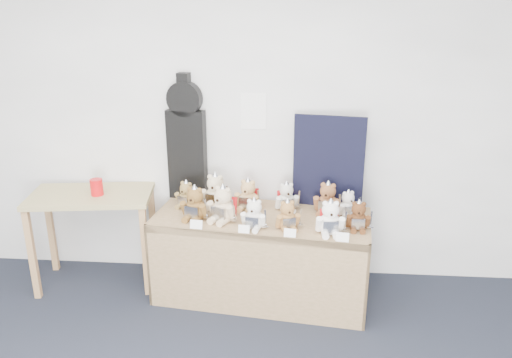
# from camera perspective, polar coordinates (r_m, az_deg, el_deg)

# --- Properties ---
(room_shell) EXTENTS (6.00, 6.00, 6.00)m
(room_shell) POSITION_cam_1_polar(r_m,az_deg,el_deg) (4.11, -0.31, 7.75)
(room_shell) COLOR white
(room_shell) RESTS_ON floor
(display_table) EXTENTS (1.76, 0.90, 0.70)m
(display_table) POSITION_cam_1_polar(r_m,az_deg,el_deg) (3.94, 0.46, -6.66)
(display_table) COLOR olive
(display_table) RESTS_ON floor
(side_table) EXTENTS (1.04, 0.67, 0.81)m
(side_table) POSITION_cam_1_polar(r_m,az_deg,el_deg) (4.35, -18.21, -3.17)
(side_table) COLOR tan
(side_table) RESTS_ON floor
(guitar_case) EXTENTS (0.33, 0.14, 1.06)m
(guitar_case) POSITION_cam_1_polar(r_m,az_deg,el_deg) (4.19, -7.96, 4.57)
(guitar_case) COLOR black
(guitar_case) RESTS_ON display_table
(navy_board) EXTENTS (0.56, 0.11, 0.76)m
(navy_board) POSITION_cam_1_polar(r_m,az_deg,el_deg) (4.04, 8.28, 1.92)
(navy_board) COLOR black
(navy_board) RESTS_ON display_table
(red_cup) EXTENTS (0.10, 0.10, 0.13)m
(red_cup) POSITION_cam_1_polar(r_m,az_deg,el_deg) (4.23, -17.75, -0.90)
(red_cup) COLOR red
(red_cup) RESTS_ON side_table
(teddy_front_far_left) EXTENTS (0.24, 0.22, 0.30)m
(teddy_front_far_left) POSITION_cam_1_polar(r_m,az_deg,el_deg) (3.86, -7.01, -2.93)
(teddy_front_far_left) COLOR brown
(teddy_front_far_left) RESTS_ON display_table
(teddy_front_left) EXTENTS (0.25, 0.25, 0.32)m
(teddy_front_left) POSITION_cam_1_polar(r_m,az_deg,el_deg) (3.81, -3.81, -3.04)
(teddy_front_left) COLOR beige
(teddy_front_left) RESTS_ON display_table
(teddy_front_centre) EXTENTS (0.21, 0.19, 0.26)m
(teddy_front_centre) POSITION_cam_1_polar(r_m,az_deg,el_deg) (3.68, -0.23, -4.16)
(teddy_front_centre) COLOR white
(teddy_front_centre) RESTS_ON display_table
(teddy_front_right) EXTENTS (0.21, 0.19, 0.25)m
(teddy_front_right) POSITION_cam_1_polar(r_m,az_deg,el_deg) (3.68, 3.63, -4.27)
(teddy_front_right) COLOR #9F6E3C
(teddy_front_right) RESTS_ON display_table
(teddy_front_far_right) EXTENTS (0.24, 0.20, 0.29)m
(teddy_front_far_right) POSITION_cam_1_polar(r_m,az_deg,el_deg) (3.64, 8.47, -4.54)
(teddy_front_far_right) COLOR white
(teddy_front_far_right) RESTS_ON display_table
(teddy_front_end) EXTENTS (0.20, 0.17, 0.25)m
(teddy_front_end) POSITION_cam_1_polar(r_m,az_deg,el_deg) (3.74, 11.61, -4.26)
(teddy_front_end) COLOR #56331D
(teddy_front_end) RESTS_ON display_table
(teddy_back_left) EXTENTS (0.26, 0.23, 0.32)m
(teddy_back_left) POSITION_cam_1_polar(r_m,az_deg,el_deg) (4.07, -4.68, -1.55)
(teddy_back_left) COLOR beige
(teddy_back_left) RESTS_ON display_table
(teddy_back_centre_left) EXTENTS (0.23, 0.22, 0.28)m
(teddy_back_centre_left) POSITION_cam_1_polar(r_m,az_deg,el_deg) (4.03, -0.93, -1.94)
(teddy_back_centre_left) COLOR tan
(teddy_back_centre_left) RESTS_ON display_table
(teddy_back_centre_right) EXTENTS (0.22, 0.20, 0.26)m
(teddy_back_centre_right) POSITION_cam_1_polar(r_m,az_deg,el_deg) (4.02, 3.50, -2.16)
(teddy_back_centre_right) COLOR silver
(teddy_back_centre_right) RESTS_ON display_table
(teddy_back_right) EXTENTS (0.24, 0.22, 0.29)m
(teddy_back_right) POSITION_cam_1_polar(r_m,az_deg,el_deg) (3.98, 8.16, -2.36)
(teddy_back_right) COLOR brown
(teddy_back_right) RESTS_ON display_table
(teddy_back_end) EXTENTS (0.19, 0.18, 0.23)m
(teddy_back_end) POSITION_cam_1_polar(r_m,az_deg,el_deg) (3.97, 10.47, -2.90)
(teddy_back_end) COLOR silver
(teddy_back_end) RESTS_ON display_table
(teddy_back_far_left) EXTENTS (0.20, 0.20, 0.25)m
(teddy_back_far_left) POSITION_cam_1_polar(r_m,az_deg,el_deg) (4.11, -7.98, -1.88)
(teddy_back_far_left) COLOR olive
(teddy_back_far_left) RESTS_ON display_table
(entry_card_a) EXTENTS (0.10, 0.03, 0.07)m
(entry_card_a) POSITION_cam_1_polar(r_m,az_deg,el_deg) (3.73, -6.85, -5.18)
(entry_card_a) COLOR white
(entry_card_a) RESTS_ON display_table
(entry_card_b) EXTENTS (0.08, 0.03, 0.06)m
(entry_card_b) POSITION_cam_1_polar(r_m,az_deg,el_deg) (3.64, -1.39, -5.75)
(entry_card_b) COLOR white
(entry_card_b) RESTS_ON display_table
(entry_card_c) EXTENTS (0.09, 0.03, 0.06)m
(entry_card_c) POSITION_cam_1_polar(r_m,az_deg,el_deg) (3.58, 3.90, -6.17)
(entry_card_c) COLOR white
(entry_card_c) RESTS_ON display_table
(entry_card_d) EXTENTS (0.09, 0.03, 0.07)m
(entry_card_d) POSITION_cam_1_polar(r_m,az_deg,el_deg) (3.56, 9.85, -6.57)
(entry_card_d) COLOR white
(entry_card_d) RESTS_ON display_table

